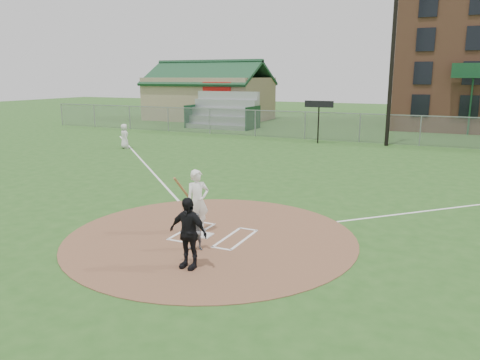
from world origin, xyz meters
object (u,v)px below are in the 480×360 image
at_px(home_plate, 204,235).
at_px(batter_at_plate, 198,201).
at_px(catcher, 197,232).
at_px(umpire, 188,233).
at_px(ondeck_player, 124,136).

bearing_deg(home_plate, batter_at_plate, 143.88).
distance_m(home_plate, catcher, 1.24).
bearing_deg(catcher, umpire, -85.54).
xyz_separation_m(catcher, batter_at_plate, (-0.72, 1.29, 0.44)).
height_order(catcher, batter_at_plate, batter_at_plate).
bearing_deg(ondeck_player, home_plate, 174.62).
bearing_deg(catcher, home_plate, 95.79).
relative_size(home_plate, catcher, 0.47).
height_order(home_plate, umpire, umpire).
bearing_deg(umpire, ondeck_player, 136.04).
bearing_deg(catcher, batter_at_plate, 103.96).
relative_size(ondeck_player, batter_at_plate, 0.83).
relative_size(home_plate, batter_at_plate, 0.25).
xyz_separation_m(catcher, umpire, (0.39, -1.10, 0.37)).
distance_m(home_plate, umpire, 2.47).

